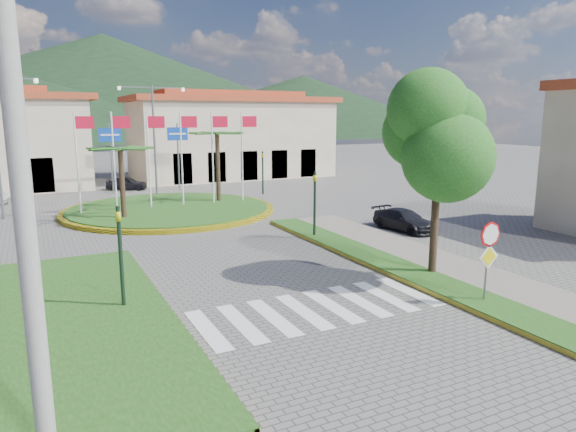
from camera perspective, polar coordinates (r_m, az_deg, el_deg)
name	(u,v)px	position (r m, az deg, el deg)	size (l,w,h in m)	color
ground	(399,366)	(12.83, 12.23, -15.93)	(160.00, 160.00, 0.00)	slate
sidewalk_right	(509,297)	(18.08, 23.31, -8.23)	(4.00, 28.00, 0.15)	gray
verge_right	(481,302)	(17.21, 20.70, -8.95)	(1.60, 28.00, 0.18)	#1B4513
median_left	(79,321)	(15.88, -22.17, -10.75)	(5.00, 14.00, 0.18)	#1B4513
crosswalk	(315,309)	(15.84, 3.02, -10.29)	(8.00, 3.00, 0.01)	silver
roundabout_island	(170,209)	(32.16, -13.00, 0.76)	(12.70, 12.70, 6.00)	yellow
stop_sign	(489,249)	(16.78, 21.42, -3.44)	(0.80, 0.11, 2.65)	slate
deciduous_tree	(440,133)	(18.86, 16.50, 8.81)	(3.60, 3.60, 6.80)	black
utility_pole	(23,200)	(8.90, -27.40, 1.60)	(0.32, 0.32, 9.00)	gray
traffic_light_left	(120,248)	(15.92, -18.14, -3.41)	(0.15, 0.18, 3.20)	black
traffic_light_right	(315,198)	(24.24, 2.99, 1.97)	(0.15, 0.18, 3.20)	black
traffic_light_far	(263,168)	(38.22, -2.83, 5.31)	(0.18, 0.15, 3.20)	black
direction_sign_west	(111,147)	(40.19, -19.10, 7.28)	(1.60, 0.14, 5.20)	slate
direction_sign_east	(178,145)	(41.15, -12.14, 7.71)	(1.60, 0.14, 5.20)	slate
street_lamp_centre	(154,133)	(39.71, -14.66, 8.88)	(4.80, 0.16, 8.00)	slate
building_right	(231,136)	(49.95, -6.36, 8.87)	(19.08, 9.54, 8.05)	#C4B194
hill_far_mid	(106,85)	(170.53, -19.61, 13.56)	(180.00, 180.00, 30.00)	black
hill_far_east	(303,105)	(163.31, 1.70, 12.21)	(120.00, 120.00, 18.00)	black
hill_near_back	(13,106)	(138.85, -28.24, 10.71)	(110.00, 110.00, 16.00)	black
car_dark_a	(127,183)	(42.57, -17.48, 3.50)	(1.26, 3.12, 1.06)	black
car_dark_b	(209,172)	(47.81, -8.72, 4.81)	(1.40, 4.00, 1.32)	black
car_side_right	(404,220)	(26.88, 12.81, -0.44)	(1.50, 3.68, 1.07)	black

